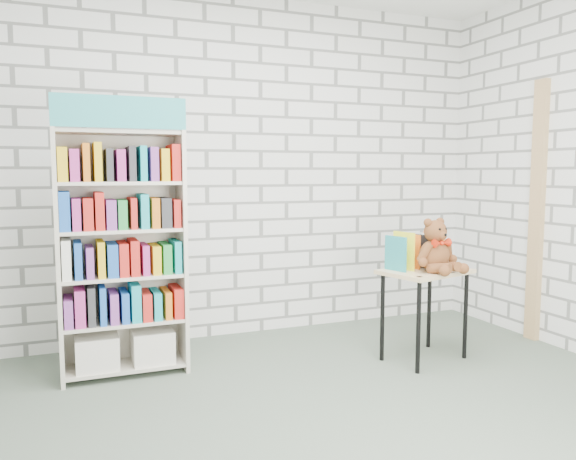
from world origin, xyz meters
name	(u,v)px	position (x,y,z in m)	size (l,w,h in m)	color
ground	(344,435)	(0.00, 0.00, 0.00)	(4.50, 4.50, 0.00)	#4E5C4D
room_shell	(348,87)	(0.00, 0.00, 1.78)	(4.52, 4.02, 2.81)	silver
bookshelf	(122,251)	(-0.97, 1.36, 0.84)	(0.82, 0.32, 1.84)	beige
display_table	(425,282)	(1.09, 0.85, 0.57)	(0.71, 0.58, 0.67)	#D4B37F
table_books	(415,250)	(1.07, 0.95, 0.80)	(0.47, 0.30, 0.26)	teal
teddy_bear	(437,250)	(1.12, 0.75, 0.82)	(0.35, 0.34, 0.38)	brown
door_trim	(537,212)	(2.23, 0.95, 1.05)	(0.05, 0.12, 2.10)	tan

